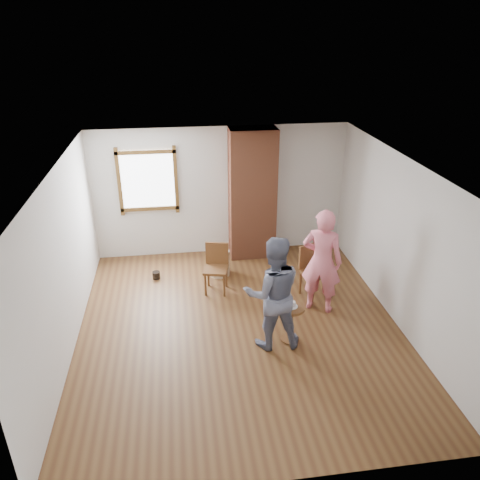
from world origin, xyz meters
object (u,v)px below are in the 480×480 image
stoneware_crock (219,263)px  dining_chair_right (313,268)px  side_table (291,318)px  dining_chair_left (216,265)px  person_pink (322,261)px  man (273,293)px

stoneware_crock → dining_chair_right: (1.54, -0.90, 0.27)m
stoneware_crock → side_table: bearing=-68.3°
dining_chair_left → dining_chair_right: bearing=0.4°
side_table → person_pink: 1.14m
person_pink → dining_chair_left: bearing=-0.2°
side_table → person_pink: size_ratio=0.34×
dining_chair_right → person_pink: bearing=-115.4°
dining_chair_right → person_pink: (-0.01, -0.48, 0.38)m
side_table → person_pink: person_pink is taller
man → person_pink: 1.26m
man → person_pink: bearing=-139.2°
dining_chair_right → side_table: dining_chair_right is taller
stoneware_crock → man: 2.34m
dining_chair_left → person_pink: 1.88m
side_table → dining_chair_left: bearing=120.4°
side_table → dining_chair_right: bearing=61.3°
stoneware_crock → side_table: size_ratio=0.82×
dining_chair_right → person_pink: 0.61m
person_pink → stoneware_crock: bearing=-14.5°
person_pink → dining_chair_right: bearing=-64.0°
dining_chair_left → person_pink: person_pink is taller
man → dining_chair_left: bearing=-67.4°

